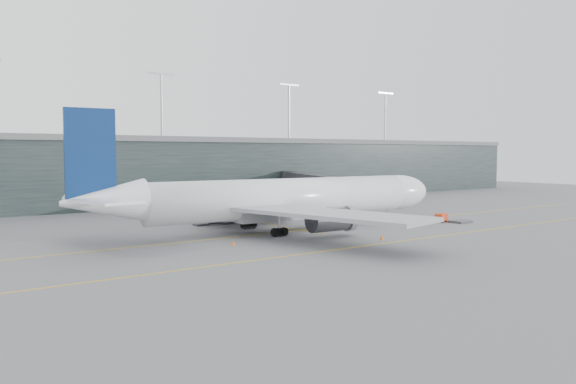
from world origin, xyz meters
TOP-DOWN VIEW (x-y plane):
  - ground at (0.00, 0.00)m, footprint 320.00×320.00m
  - taxiline_a at (0.00, -4.00)m, footprint 160.00×0.25m
  - taxiline_b at (0.00, -20.00)m, footprint 160.00×0.25m
  - taxiline_lead_main at (5.00, 20.00)m, footprint 0.25×60.00m
  - terminal at (-0.00, 58.00)m, footprint 240.00×36.00m
  - main_aircraft at (2.28, -2.91)m, footprint 60.79×57.08m
  - jet_bridge at (27.38, 25.60)m, footprint 18.40×45.98m
  - gse_cart at (30.07, -9.77)m, footprint 2.28×1.63m
  - baggage_dolly at (32.15, -12.07)m, footprint 3.35×2.70m
  - uld_a at (-4.85, 9.69)m, footprint 2.20×1.78m
  - uld_b at (-2.51, 11.18)m, footprint 2.05×1.65m
  - uld_c at (-0.47, 9.33)m, footprint 2.49×2.09m
  - cone_nose at (35.90, -5.49)m, footprint 0.48×0.48m
  - cone_wing_stbd at (8.07, -17.78)m, footprint 0.48×0.48m
  - cone_wing_port at (7.59, 9.79)m, footprint 0.43×0.43m
  - cone_tail at (-10.46, -10.32)m, footprint 0.44×0.44m

SIDE VIEW (x-z plane):
  - ground at x=0.00m, z-range 0.00..0.00m
  - taxiline_a at x=0.00m, z-range 0.00..0.02m
  - taxiline_b at x=0.00m, z-range 0.00..0.02m
  - taxiline_lead_main at x=5.00m, z-range 0.00..0.02m
  - baggage_dolly at x=32.15m, z-range 0.03..0.36m
  - cone_wing_port at x=7.59m, z-range 0.00..0.68m
  - cone_tail at x=-10.46m, z-range 0.00..0.69m
  - cone_nose at x=35.90m, z-range 0.00..0.76m
  - cone_wing_stbd at x=8.07m, z-range 0.00..0.77m
  - gse_cart at x=30.07m, z-range 0.08..1.52m
  - uld_b at x=-2.51m, z-range 0.05..1.90m
  - uld_a at x=-4.85m, z-range 0.05..2.02m
  - uld_c at x=-0.47m, z-range 0.05..2.13m
  - main_aircraft at x=2.28m, z-range -3.74..13.31m
  - jet_bridge at x=27.38m, z-range 1.80..9.02m
  - terminal at x=0.00m, z-range -6.88..22.12m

